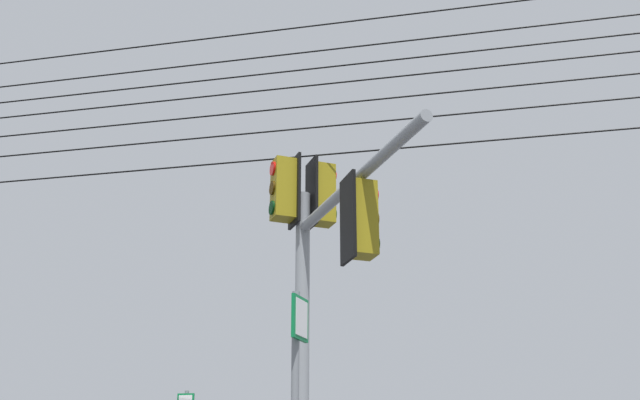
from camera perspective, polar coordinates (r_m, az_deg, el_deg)
signal_mast_assembly at (r=10.35m, az=-0.24°, el=-4.92°), size 3.87×1.39×6.08m
overhead_wire_span at (r=11.78m, az=5.14°, el=8.67°), size 10.17×27.16×2.51m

